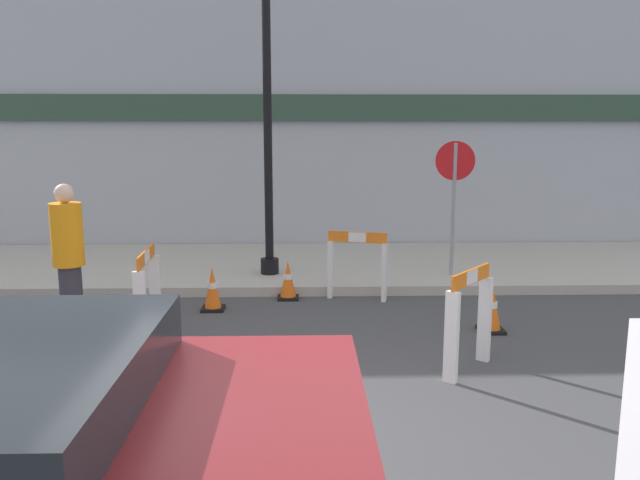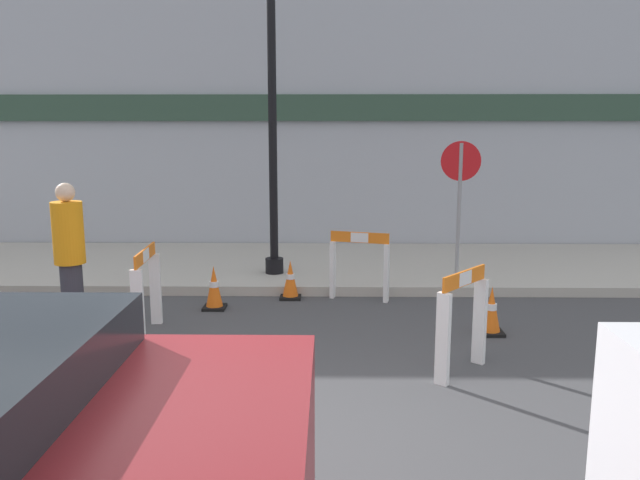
% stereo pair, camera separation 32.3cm
% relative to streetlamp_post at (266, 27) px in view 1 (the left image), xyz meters
% --- Properties ---
extents(ground_plane, '(60.00, 60.00, 0.00)m').
position_rel_streetlamp_post_xyz_m(ground_plane, '(0.31, -5.38, -3.89)').
color(ground_plane, '#424244').
extents(sidewalk_slab, '(18.00, 3.48, 0.14)m').
position_rel_streetlamp_post_xyz_m(sidewalk_slab, '(0.31, 0.86, -3.82)').
color(sidewalk_slab, '#ADA89E').
rests_on(sidewalk_slab, ground_plane).
extents(storefront_facade, '(18.00, 0.22, 5.50)m').
position_rel_streetlamp_post_xyz_m(storefront_facade, '(0.31, 2.67, -1.13)').
color(storefront_facade, '#A3A8B2').
rests_on(storefront_facade, ground_plane).
extents(streetlamp_post, '(0.44, 0.44, 5.89)m').
position_rel_streetlamp_post_xyz_m(streetlamp_post, '(0.00, 0.00, 0.00)').
color(streetlamp_post, black).
rests_on(streetlamp_post, sidewalk_slab).
extents(stop_sign, '(0.60, 0.11, 2.08)m').
position_rel_streetlamp_post_xyz_m(stop_sign, '(2.86, -0.15, -2.34)').
color(stop_sign, gray).
rests_on(stop_sign, sidewalk_slab).
extents(barricade_0, '(0.85, 0.36, 0.98)m').
position_rel_streetlamp_post_xyz_m(barricade_0, '(1.30, -1.03, -3.36)').
color(barricade_0, white).
rests_on(barricade_0, ground_plane).
extents(barricade_1, '(0.18, 0.93, 1.04)m').
position_rel_streetlamp_post_xyz_m(barricade_1, '(-1.27, -2.60, -3.32)').
color(barricade_1, white).
rests_on(barricade_1, ground_plane).
extents(barricade_2, '(0.62, 0.69, 1.06)m').
position_rel_streetlamp_post_xyz_m(barricade_2, '(2.19, -3.73, -3.32)').
color(barricade_2, white).
rests_on(barricade_2, ground_plane).
extents(traffic_cone_0, '(0.30, 0.30, 0.56)m').
position_rel_streetlamp_post_xyz_m(traffic_cone_0, '(0.32, -0.98, -3.62)').
color(traffic_cone_0, black).
rests_on(traffic_cone_0, ground_plane).
extents(traffic_cone_1, '(0.30, 0.30, 0.58)m').
position_rel_streetlamp_post_xyz_m(traffic_cone_1, '(2.80, -2.51, -3.61)').
color(traffic_cone_1, black).
rests_on(traffic_cone_1, ground_plane).
extents(traffic_cone_2, '(0.30, 0.30, 0.59)m').
position_rel_streetlamp_post_xyz_m(traffic_cone_2, '(-0.69, -1.51, -3.60)').
color(traffic_cone_2, black).
rests_on(traffic_cone_2, ground_plane).
extents(person_worker, '(0.39, 0.39, 1.81)m').
position_rel_streetlamp_post_xyz_m(person_worker, '(-2.15, -2.60, -2.91)').
color(person_worker, '#33333D').
rests_on(person_worker, ground_plane).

